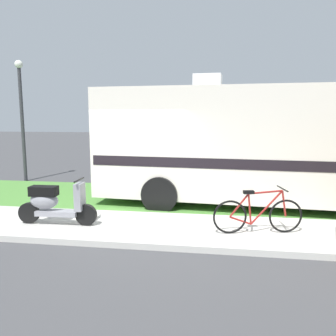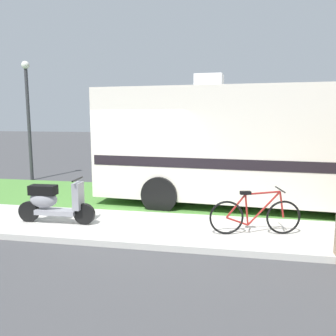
{
  "view_description": "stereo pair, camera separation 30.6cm",
  "coord_description": "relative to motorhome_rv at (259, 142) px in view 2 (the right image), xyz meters",
  "views": [
    {
      "loc": [
        2.06,
        -7.89,
        2.36
      ],
      "look_at": [
        0.83,
        0.3,
        1.1
      ],
      "focal_mm": 36.91,
      "sensor_mm": 36.0,
      "label": 1
    },
    {
      "loc": [
        2.36,
        -7.84,
        2.36
      ],
      "look_at": [
        0.83,
        0.3,
        1.1
      ],
      "focal_mm": 36.91,
      "sensor_mm": 36.0,
      "label": 2
    }
  ],
  "objects": [
    {
      "name": "bicycle",
      "position": [
        -0.21,
        -2.53,
        -1.19
      ],
      "size": [
        1.71,
        0.54,
        0.88
      ],
      "color": "black",
      "rests_on": "ground"
    },
    {
      "name": "scooter",
      "position": [
        -4.33,
        -2.58,
        -1.11
      ],
      "size": [
        1.68,
        0.5,
        0.97
      ],
      "color": "black",
      "rests_on": "ground"
    },
    {
      "name": "motorhome_rv",
      "position": [
        0.0,
        0.0,
        0.0
      ],
      "size": [
        8.09,
        3.02,
        3.55
      ],
      "color": "silver",
      "rests_on": "ground"
    },
    {
      "name": "grass_strip",
      "position": [
        -3.02,
        0.3,
        -1.65
      ],
      "size": [
        24.0,
        3.4,
        0.08
      ],
      "color": "#4C8438",
      "rests_on": "ground"
    },
    {
      "name": "street_lamp_post",
      "position": [
        -7.94,
        2.4,
        0.9
      ],
      "size": [
        0.28,
        0.28,
        4.27
      ],
      "color": "#333338",
      "rests_on": "ground"
    },
    {
      "name": "ground_plane",
      "position": [
        -3.02,
        -1.2,
        -1.69
      ],
      "size": [
        80.0,
        80.0,
        0.0
      ],
      "primitive_type": "plane",
      "color": "#424244"
    },
    {
      "name": "sidewalk",
      "position": [
        -3.02,
        -2.4,
        -1.63
      ],
      "size": [
        24.0,
        2.0,
        0.12
      ],
      "color": "beige",
      "rests_on": "ground"
    }
  ]
}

